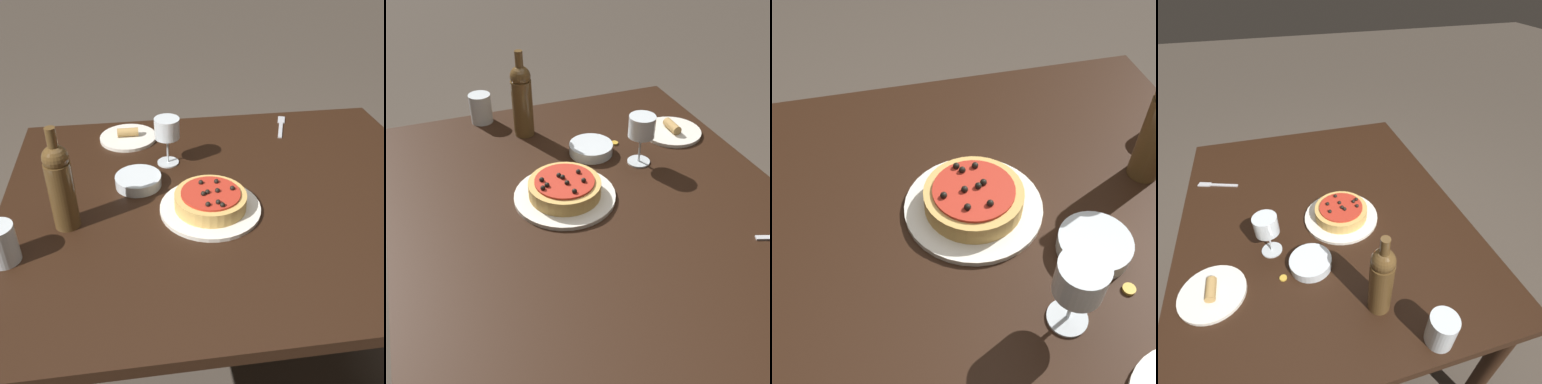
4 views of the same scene
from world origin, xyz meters
The scene contains 11 objects.
ground_plane centered at (0.00, 0.00, 0.00)m, with size 14.00×14.00×0.00m, color #4C4238.
dining_table centered at (0.00, 0.00, 0.68)m, with size 1.34×1.09×0.76m.
dinner_plate centered at (-0.08, -0.07, 0.76)m, with size 0.29×0.29×0.01m.
pizza centered at (-0.08, -0.07, 0.79)m, with size 0.20×0.20×0.06m.
wine_glass centered at (-0.17, 0.21, 0.88)m, with size 0.08×0.08×0.16m.
wine_bottle centered at (-0.47, -0.08, 0.89)m, with size 0.07×0.07×0.29m.
water_cup centered at (-0.61, -0.20, 0.81)m, with size 0.08×0.08×0.10m.
side_bowl centered at (-0.27, 0.09, 0.77)m, with size 0.14×0.14×0.03m.
fork centered at (0.29, 0.43, 0.76)m, with size 0.08×0.18×0.00m.
side_plate centered at (-0.30, 0.40, 0.77)m, with size 0.20×0.20×0.04m.
bottle_cap centered at (-0.30, 0.19, 0.76)m, with size 0.02×0.02×0.01m.
Camera 4 is at (-0.91, 0.14, 1.59)m, focal length 28.00 mm.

